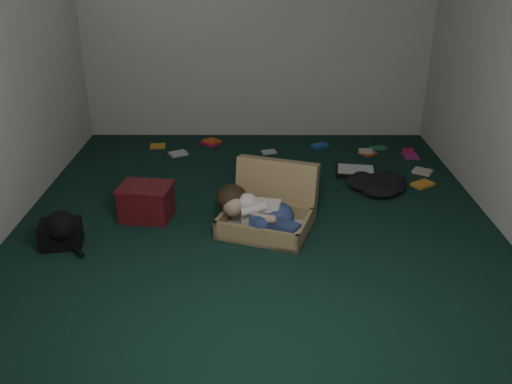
{
  "coord_description": "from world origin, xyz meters",
  "views": [
    {
      "loc": [
        0.01,
        -4.03,
        2.16
      ],
      "look_at": [
        0.0,
        -0.15,
        0.35
      ],
      "focal_mm": 38.0,
      "sensor_mm": 36.0,
      "label": 1
    }
  ],
  "objects": [
    {
      "name": "clothing_pile",
      "position": [
        1.15,
        0.64,
        0.08
      ],
      "size": [
        0.52,
        0.45,
        0.15
      ],
      "primitive_type": null,
      "rotation": [
        0.0,
        0.0,
        -0.11
      ],
      "color": "black",
      "rests_on": "floor"
    },
    {
      "name": "suitcase",
      "position": [
        0.11,
        -0.04,
        0.15
      ],
      "size": [
        0.88,
        0.87,
        0.51
      ],
      "rotation": [
        0.0,
        0.0,
        -0.32
      ],
      "color": "tan",
      "rests_on": "floor"
    },
    {
      "name": "wall_back",
      "position": [
        0.0,
        2.25,
        1.3
      ],
      "size": [
        4.5,
        0.0,
        4.5
      ],
      "primitive_type": "plane",
      "rotation": [
        1.57,
        0.0,
        0.0
      ],
      "color": "silver",
      "rests_on": "ground"
    },
    {
      "name": "backpack",
      "position": [
        -1.51,
        -0.39,
        0.11
      ],
      "size": [
        0.42,
        0.36,
        0.23
      ],
      "primitive_type": null,
      "rotation": [
        0.0,
        0.0,
        0.17
      ],
      "color": "black",
      "rests_on": "floor"
    },
    {
      "name": "maroon_bin",
      "position": [
        -0.93,
        0.09,
        0.15
      ],
      "size": [
        0.47,
        0.39,
        0.3
      ],
      "rotation": [
        0.0,
        0.0,
        -0.14
      ],
      "color": "#591217",
      "rests_on": "floor"
    },
    {
      "name": "wall_front",
      "position": [
        0.0,
        -2.25,
        1.3
      ],
      "size": [
        4.5,
        0.0,
        4.5
      ],
      "primitive_type": "plane",
      "rotation": [
        -1.57,
        0.0,
        0.0
      ],
      "color": "silver",
      "rests_on": "ground"
    },
    {
      "name": "floor",
      "position": [
        0.0,
        0.0,
        0.0
      ],
      "size": [
        4.5,
        4.5,
        0.0
      ],
      "primitive_type": "plane",
      "color": "black",
      "rests_on": "ground"
    },
    {
      "name": "person",
      "position": [
        0.01,
        -0.19,
        0.2
      ],
      "size": [
        0.69,
        0.53,
        0.32
      ],
      "rotation": [
        0.0,
        0.0,
        -0.32
      ],
      "color": "white",
      "rests_on": "suitcase"
    },
    {
      "name": "book_scatter",
      "position": [
        0.7,
        1.56,
        0.01
      ],
      "size": [
        3.04,
        1.39,
        0.02
      ],
      "color": "gold",
      "rests_on": "floor"
    },
    {
      "name": "paper_tray",
      "position": [
        1.01,
        1.04,
        0.03
      ],
      "size": [
        0.43,
        0.35,
        0.06
      ],
      "rotation": [
        0.0,
        0.0,
        -0.15
      ],
      "color": "black",
      "rests_on": "floor"
    }
  ]
}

